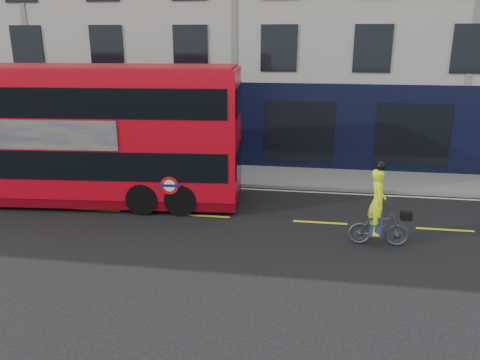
# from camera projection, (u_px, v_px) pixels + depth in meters

# --- Properties ---
(ground) EXTENTS (120.00, 120.00, 0.00)m
(ground) POSITION_uv_depth(u_px,v_px,m) (193.00, 233.00, 14.90)
(ground) COLOR black
(ground) RESTS_ON ground
(pavement) EXTENTS (60.00, 3.00, 0.12)m
(pavement) POSITION_uv_depth(u_px,v_px,m) (229.00, 174.00, 21.02)
(pavement) COLOR gray
(pavement) RESTS_ON ground
(kerb) EXTENTS (60.00, 0.12, 0.13)m
(kerb) POSITION_uv_depth(u_px,v_px,m) (223.00, 184.00, 19.60)
(kerb) COLOR slate
(kerb) RESTS_ON ground
(building_terrace) EXTENTS (50.00, 10.07, 15.00)m
(building_terrace) POSITION_uv_depth(u_px,v_px,m) (249.00, 7.00, 24.92)
(building_terrace) COLOR #A3A199
(building_terrace) RESTS_ON ground
(road_edge_line) EXTENTS (58.00, 0.10, 0.01)m
(road_edge_line) POSITION_uv_depth(u_px,v_px,m) (222.00, 188.00, 19.34)
(road_edge_line) COLOR silver
(road_edge_line) RESTS_ON ground
(lane_dashes) EXTENTS (58.00, 0.12, 0.01)m
(lane_dashes) POSITION_uv_depth(u_px,v_px,m) (204.00, 216.00, 16.31)
(lane_dashes) COLOR yellow
(lane_dashes) RESTS_ON ground
(bus) EXTENTS (12.65, 3.85, 5.03)m
(bus) POSITION_uv_depth(u_px,v_px,m) (71.00, 134.00, 17.14)
(bus) COLOR #BE0715
(bus) RESTS_ON ground
(cyclist) EXTENTS (1.78, 0.73, 2.59)m
(cyclist) POSITION_uv_depth(u_px,v_px,m) (378.00, 217.00, 13.79)
(cyclist) COLOR #424546
(cyclist) RESTS_ON ground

